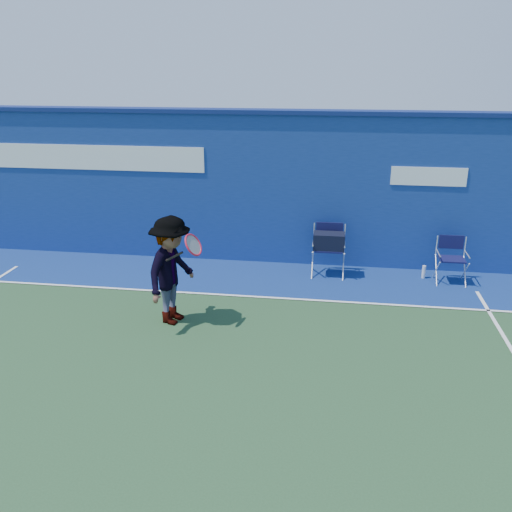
# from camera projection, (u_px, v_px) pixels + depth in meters

# --- Properties ---
(ground) EXTENTS (80.00, 80.00, 0.00)m
(ground) POSITION_uv_depth(u_px,v_px,m) (175.00, 399.00, 6.72)
(ground) COLOR #244426
(ground) RESTS_ON ground
(stadium_wall) EXTENTS (24.00, 0.50, 3.08)m
(stadium_wall) POSITION_uv_depth(u_px,v_px,m) (243.00, 186.00, 11.04)
(stadium_wall) COLOR navy
(stadium_wall) RESTS_ON ground
(out_of_bounds_strip) EXTENTS (24.00, 1.80, 0.01)m
(out_of_bounds_strip) POSITION_uv_depth(u_px,v_px,m) (234.00, 277.00, 10.53)
(out_of_bounds_strip) COLOR navy
(out_of_bounds_strip) RESTS_ON ground
(court_lines) EXTENTS (24.00, 12.00, 0.01)m
(court_lines) POSITION_uv_depth(u_px,v_px,m) (188.00, 373.00, 7.27)
(court_lines) COLOR white
(court_lines) RESTS_ON out_of_bounds_strip
(directors_chair_left) EXTENTS (0.60, 0.53, 1.00)m
(directors_chair_left) POSITION_uv_depth(u_px,v_px,m) (328.00, 255.00, 10.49)
(directors_chair_left) COLOR silver
(directors_chair_left) RESTS_ON ground
(directors_chair_right) EXTENTS (0.52, 0.47, 0.87)m
(directors_chair_right) POSITION_uv_depth(u_px,v_px,m) (451.00, 269.00, 10.19)
(directors_chair_right) COLOR silver
(directors_chair_right) RESTS_ON ground
(water_bottle) EXTENTS (0.07, 0.07, 0.26)m
(water_bottle) POSITION_uv_depth(u_px,v_px,m) (424.00, 272.00, 10.42)
(water_bottle) COLOR silver
(water_bottle) RESTS_ON ground
(tennis_player) EXTENTS (1.01, 1.26, 1.75)m
(tennis_player) POSITION_uv_depth(u_px,v_px,m) (172.00, 270.00, 8.46)
(tennis_player) COLOR #EA4738
(tennis_player) RESTS_ON ground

